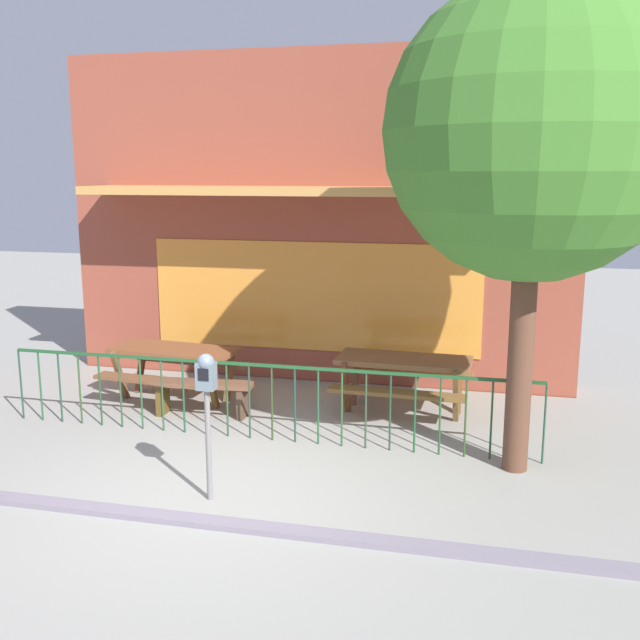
{
  "coord_description": "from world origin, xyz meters",
  "views": [
    {
      "loc": [
        2.69,
        -6.43,
        3.26
      ],
      "look_at": [
        0.66,
        2.16,
        1.46
      ],
      "focal_mm": 41.03,
      "sensor_mm": 36.0,
      "label": 1
    }
  ],
  "objects_px": {
    "patio_bench": "(202,391)",
    "street_tree": "(533,133)",
    "parking_meter_near": "(207,388)",
    "picnic_table_left": "(174,359)",
    "picnic_table_right": "(404,370)"
  },
  "relations": [
    {
      "from": "picnic_table_left",
      "to": "parking_meter_near",
      "type": "distance_m",
      "value": 3.47
    },
    {
      "from": "parking_meter_near",
      "to": "street_tree",
      "type": "distance_m",
      "value": 4.19
    },
    {
      "from": "street_tree",
      "to": "picnic_table_left",
      "type": "bearing_deg",
      "value": 162.9
    },
    {
      "from": "picnic_table_left",
      "to": "picnic_table_right",
      "type": "bearing_deg",
      "value": 3.4
    },
    {
      "from": "picnic_table_left",
      "to": "patio_bench",
      "type": "distance_m",
      "value": 0.9
    },
    {
      "from": "picnic_table_right",
      "to": "patio_bench",
      "type": "distance_m",
      "value": 2.75
    },
    {
      "from": "parking_meter_near",
      "to": "street_tree",
      "type": "relative_size",
      "value": 0.29
    },
    {
      "from": "patio_bench",
      "to": "street_tree",
      "type": "relative_size",
      "value": 0.27
    },
    {
      "from": "parking_meter_near",
      "to": "patio_bench",
      "type": "bearing_deg",
      "value": 113.88
    },
    {
      "from": "patio_bench",
      "to": "street_tree",
      "type": "distance_m",
      "value": 5.32
    },
    {
      "from": "parking_meter_near",
      "to": "street_tree",
      "type": "xyz_separation_m",
      "value": [
        3.02,
        1.51,
        2.47
      ]
    },
    {
      "from": "picnic_table_right",
      "to": "street_tree",
      "type": "xyz_separation_m",
      "value": [
        1.45,
        -1.65,
        3.04
      ]
    },
    {
      "from": "patio_bench",
      "to": "street_tree",
      "type": "height_order",
      "value": "street_tree"
    },
    {
      "from": "street_tree",
      "to": "patio_bench",
      "type": "bearing_deg",
      "value": 167.72
    },
    {
      "from": "picnic_table_left",
      "to": "street_tree",
      "type": "height_order",
      "value": "street_tree"
    }
  ]
}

